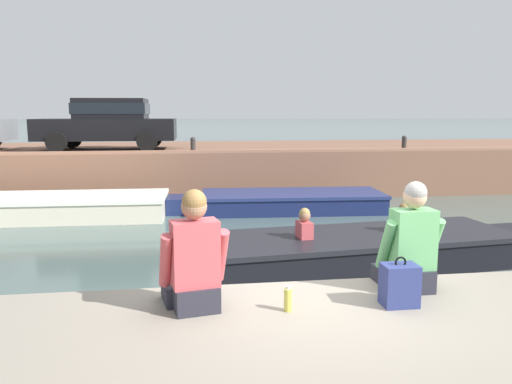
{
  "coord_description": "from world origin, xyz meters",
  "views": [
    {
      "loc": [
        -1.13,
        -4.32,
        2.5
      ],
      "look_at": [
        -0.06,
        3.38,
        1.26
      ],
      "focal_mm": 35.0,
      "sensor_mm": 36.0,
      "label": 1
    }
  ],
  "objects_px": {
    "boat_moored_west_cream": "(34,208)",
    "backpack_on_ledge": "(399,285)",
    "person_seated_right": "(410,248)",
    "bottle_drink": "(288,299)",
    "boat_moored_central_navy": "(284,202)",
    "mooring_bollard_east": "(404,142)",
    "mooring_bollard_mid": "(193,144)",
    "motorboat_passing": "(374,248)",
    "car_left_inner_black": "(109,122)",
    "person_seated_left": "(194,263)"
  },
  "relations": [
    {
      "from": "boat_moored_west_cream",
      "to": "backpack_on_ledge",
      "type": "distance_m",
      "value": 10.15
    },
    {
      "from": "person_seated_right",
      "to": "bottle_drink",
      "type": "xyz_separation_m",
      "value": [
        -1.15,
        -0.35,
        -0.28
      ]
    },
    {
      "from": "boat_moored_central_navy",
      "to": "mooring_bollard_east",
      "type": "distance_m",
      "value": 4.62
    },
    {
      "from": "mooring_bollard_east",
      "to": "person_seated_right",
      "type": "distance_m",
      "value": 11.19
    },
    {
      "from": "boat_moored_central_navy",
      "to": "bottle_drink",
      "type": "xyz_separation_m",
      "value": [
        -1.68,
        -8.75,
        0.81
      ]
    },
    {
      "from": "bottle_drink",
      "to": "mooring_bollard_mid",
      "type": "bearing_deg",
      "value": 93.13
    },
    {
      "from": "boat_moored_west_cream",
      "to": "bottle_drink",
      "type": "relative_size",
      "value": 33.28
    },
    {
      "from": "motorboat_passing",
      "to": "backpack_on_ledge",
      "type": "relative_size",
      "value": 15.18
    },
    {
      "from": "car_left_inner_black",
      "to": "backpack_on_ledge",
      "type": "relative_size",
      "value": 10.2
    },
    {
      "from": "motorboat_passing",
      "to": "mooring_bollard_east",
      "type": "xyz_separation_m",
      "value": [
        3.41,
        6.54,
        1.35
      ]
    },
    {
      "from": "motorboat_passing",
      "to": "car_left_inner_black",
      "type": "bearing_deg",
      "value": 123.59
    },
    {
      "from": "mooring_bollard_east",
      "to": "car_left_inner_black",
      "type": "bearing_deg",
      "value": 169.93
    },
    {
      "from": "boat_moored_west_cream",
      "to": "person_seated_left",
      "type": "distance_m",
      "value": 9.27
    },
    {
      "from": "person_seated_right",
      "to": "mooring_bollard_mid",
      "type": "bearing_deg",
      "value": 99.62
    },
    {
      "from": "boat_moored_west_cream",
      "to": "boat_moored_central_navy",
      "type": "relative_size",
      "value": 1.22
    },
    {
      "from": "person_seated_left",
      "to": "mooring_bollard_mid",
      "type": "bearing_deg",
      "value": 89.2
    },
    {
      "from": "motorboat_passing",
      "to": "person_seated_left",
      "type": "distance_m",
      "value": 5.02
    },
    {
      "from": "person_seated_right",
      "to": "boat_moored_west_cream",
      "type": "bearing_deg",
      "value": 123.86
    },
    {
      "from": "boat_moored_central_navy",
      "to": "mooring_bollard_mid",
      "type": "height_order",
      "value": "mooring_bollard_mid"
    },
    {
      "from": "car_left_inner_black",
      "to": "person_seated_left",
      "type": "distance_m",
      "value": 12.23
    },
    {
      "from": "mooring_bollard_mid",
      "to": "mooring_bollard_east",
      "type": "distance_m",
      "value": 6.28
    },
    {
      "from": "person_seated_right",
      "to": "boat_moored_central_navy",
      "type": "bearing_deg",
      "value": 86.38
    },
    {
      "from": "car_left_inner_black",
      "to": "bottle_drink",
      "type": "distance_m",
      "value": 12.57
    },
    {
      "from": "car_left_inner_black",
      "to": "mooring_bollard_east",
      "type": "height_order",
      "value": "car_left_inner_black"
    },
    {
      "from": "boat_moored_west_cream",
      "to": "car_left_inner_black",
      "type": "distance_m",
      "value": 4.23
    },
    {
      "from": "bottle_drink",
      "to": "motorboat_passing",
      "type": "bearing_deg",
      "value": 60.35
    },
    {
      "from": "motorboat_passing",
      "to": "mooring_bollard_mid",
      "type": "bearing_deg",
      "value": 113.71
    },
    {
      "from": "car_left_inner_black",
      "to": "bottle_drink",
      "type": "relative_size",
      "value": 20.39
    },
    {
      "from": "person_seated_left",
      "to": "person_seated_right",
      "type": "height_order",
      "value": "same"
    },
    {
      "from": "mooring_bollard_east",
      "to": "backpack_on_ledge",
      "type": "distance_m",
      "value": 11.62
    },
    {
      "from": "mooring_bollard_east",
      "to": "bottle_drink",
      "type": "height_order",
      "value": "mooring_bollard_east"
    },
    {
      "from": "boat_moored_west_cream",
      "to": "mooring_bollard_mid",
      "type": "height_order",
      "value": "mooring_bollard_mid"
    },
    {
      "from": "mooring_bollard_east",
      "to": "person_seated_left",
      "type": "distance_m",
      "value": 12.23
    },
    {
      "from": "boat_moored_central_navy",
      "to": "motorboat_passing",
      "type": "height_order",
      "value": "motorboat_passing"
    },
    {
      "from": "mooring_bollard_mid",
      "to": "bottle_drink",
      "type": "xyz_separation_m",
      "value": [
        0.58,
        -10.57,
        -0.56
      ]
    },
    {
      "from": "person_seated_left",
      "to": "person_seated_right",
      "type": "relative_size",
      "value": 1.0
    },
    {
      "from": "bottle_drink",
      "to": "car_left_inner_black",
      "type": "bearing_deg",
      "value": 104.27
    },
    {
      "from": "mooring_bollard_mid",
      "to": "person_seated_left",
      "type": "xyz_separation_m",
      "value": [
        -0.14,
        -10.41,
        -0.29
      ]
    },
    {
      "from": "person_seated_right",
      "to": "bottle_drink",
      "type": "relative_size",
      "value": 4.73
    },
    {
      "from": "boat_moored_central_navy",
      "to": "mooring_bollard_mid",
      "type": "relative_size",
      "value": 12.49
    },
    {
      "from": "motorboat_passing",
      "to": "boat_moored_west_cream",
      "type": "bearing_deg",
      "value": 145.57
    },
    {
      "from": "motorboat_passing",
      "to": "car_left_inner_black",
      "type": "relative_size",
      "value": 1.49
    },
    {
      "from": "bottle_drink",
      "to": "backpack_on_ledge",
      "type": "relative_size",
      "value": 0.5
    },
    {
      "from": "boat_moored_west_cream",
      "to": "boat_moored_central_navy",
      "type": "xyz_separation_m",
      "value": [
        6.07,
        0.14,
        -0.03
      ]
    },
    {
      "from": "motorboat_passing",
      "to": "bottle_drink",
      "type": "height_order",
      "value": "bottle_drink"
    },
    {
      "from": "boat_moored_central_navy",
      "to": "mooring_bollard_east",
      "type": "height_order",
      "value": "mooring_bollard_east"
    },
    {
      "from": "boat_moored_central_navy",
      "to": "person_seated_right",
      "type": "distance_m",
      "value": 8.48
    },
    {
      "from": "bottle_drink",
      "to": "backpack_on_ledge",
      "type": "height_order",
      "value": "backpack_on_ledge"
    },
    {
      "from": "person_seated_left",
      "to": "person_seated_right",
      "type": "bearing_deg",
      "value": 5.72
    },
    {
      "from": "backpack_on_ledge",
      "to": "person_seated_left",
      "type": "bearing_deg",
      "value": 174.33
    }
  ]
}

